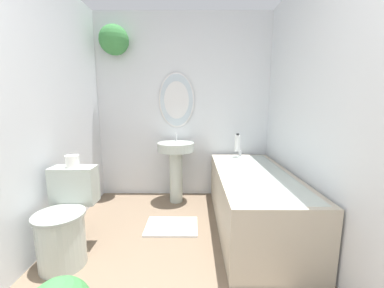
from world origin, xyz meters
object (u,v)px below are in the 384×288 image
(bathtub, at_px, (253,198))
(shampoo_bottle, at_px, (237,143))
(toilet_paper_roll, at_px, (72,161))
(pedestal_sink, at_px, (176,160))
(toilet, at_px, (65,223))

(bathtub, bearing_deg, shampoo_bottle, 94.36)
(bathtub, height_order, toilet_paper_roll, toilet_paper_roll)
(pedestal_sink, height_order, shampoo_bottle, shampoo_bottle)
(pedestal_sink, distance_m, toilet_paper_roll, 1.28)
(toilet, xyz_separation_m, bathtub, (1.63, 0.54, -0.01))
(toilet, distance_m, bathtub, 1.72)
(toilet, xyz_separation_m, shampoo_bottle, (1.58, 1.22, 0.45))
(shampoo_bottle, xyz_separation_m, toilet_paper_roll, (-1.58, -1.03, 0.02))
(pedestal_sink, bearing_deg, toilet, -124.50)
(pedestal_sink, height_order, bathtub, pedestal_sink)
(bathtub, relative_size, toilet_paper_roll, 15.27)
(pedestal_sink, relative_size, toilet_paper_roll, 7.93)
(shampoo_bottle, relative_size, toilet_paper_roll, 2.06)
(toilet, xyz_separation_m, toilet_paper_roll, (0.00, 0.19, 0.46))
(bathtub, xyz_separation_m, shampoo_bottle, (-0.05, 0.68, 0.46))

